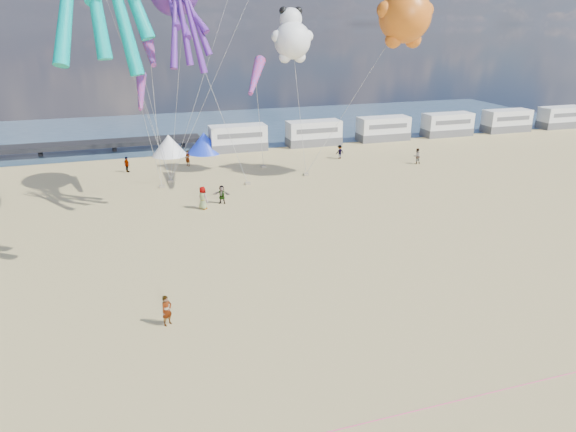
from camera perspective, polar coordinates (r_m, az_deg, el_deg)
The scene contains 28 objects.
ground at distance 24.24m, azimuth 1.16°, elevation -14.87°, with size 120.00×120.00×0.00m, color tan.
water at distance 75.28m, azimuth -12.55°, elevation 9.32°, with size 120.00×120.00×0.00m, color #344D64.
motorhome_0 at distance 61.28m, azimuth -5.58°, elevation 8.63°, with size 6.60×2.50×3.00m, color silver.
motorhome_1 at distance 63.89m, azimuth 2.87°, elevation 9.19°, with size 6.60×2.50×3.00m, color silver.
motorhome_2 at distance 67.74m, azimuth 10.54°, elevation 9.52°, with size 6.60×2.50×3.00m, color silver.
motorhome_3 at distance 72.64m, azimuth 17.28°, elevation 9.68°, with size 6.60×2.50×3.00m, color silver.
motorhome_4 at distance 78.38m, azimuth 23.11°, elevation 9.71°, with size 6.60×2.50×3.00m, color silver.
motorhome_5 at distance 84.81m, azimuth 28.10°, elevation 9.66°, with size 6.60×2.50×3.00m, color silver.
tent_white at distance 60.24m, azimuth -13.09°, elevation 7.69°, with size 4.00×4.00×2.40m, color white.
tent_blue at distance 60.66m, azimuth -9.30°, elevation 8.04°, with size 4.00×4.00×2.40m, color #1933CC.
rope_line at distance 20.62m, azimuth 5.98°, elevation -22.45°, with size 0.03×0.03×34.00m, color #F2338C.
standing_person at distance 26.41m, azimuth -13.32°, elevation -10.17°, with size 0.58×0.38×1.60m, color tan.
beachgoer_0 at distance 41.88m, azimuth -9.45°, elevation 2.01°, with size 0.68×0.45×1.87m, color #7F6659.
beachgoer_1 at distance 56.76m, azimuth 14.12°, elevation 6.47°, with size 0.83×0.54×1.69m, color #7F6659.
beachgoer_2 at distance 57.61m, azimuth 5.76°, elevation 7.10°, with size 0.74×0.58×1.53m, color #7F6659.
beachgoer_3 at distance 54.40m, azimuth -17.47°, elevation 5.48°, with size 1.02×0.59×1.59m, color #7F6659.
beachgoer_4 at distance 43.00m, azimuth -7.37°, elevation 2.39°, with size 0.91×0.38×1.55m, color #7F6659.
beachgoer_5 at distance 55.21m, azimuth -11.09°, elevation 6.32°, with size 1.56×0.50×1.68m, color #7F6659.
sandbag_a at distance 48.43m, azimuth -13.82°, elevation 3.21°, with size 0.50×0.35×0.22m, color gray.
sandbag_b at distance 48.10m, azimuth -4.51°, elevation 3.63°, with size 0.50×0.35×0.22m, color gray.
sandbag_c at distance 50.92m, azimuth 2.01°, elevation 4.64°, with size 0.50×0.35×0.22m, color gray.
sandbag_d at distance 53.81m, azimuth -2.74°, elevation 5.50°, with size 0.50×0.35×0.22m, color gray.
sandbag_e at distance 49.93m, azimuth -12.90°, elevation 3.80°, with size 0.50×0.35×0.22m, color gray.
kite_panda at distance 48.49m, azimuth 0.49°, elevation 18.93°, with size 4.01×3.77×5.66m, color white, non-canonical shape.
kite_teddy_orange at distance 48.39m, azimuth 12.86°, elevation 20.84°, with size 5.47×5.14×7.72m, color #D56115, non-canonical shape.
windsock_left at distance 42.57m, azimuth -15.14°, elevation 17.52°, with size 1.10×5.98×5.98m, color red, non-canonical shape.
windsock_mid at distance 45.03m, azimuth -3.64°, elevation 15.22°, with size 1.00×5.39×5.39m, color red, non-canonical shape.
windsock_right at distance 45.76m, azimuth -16.03°, elevation 13.17°, with size 0.90×4.99×4.99m, color red, non-canonical shape.
Camera 1 is at (-6.42, -18.69, 14.04)m, focal length 32.00 mm.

